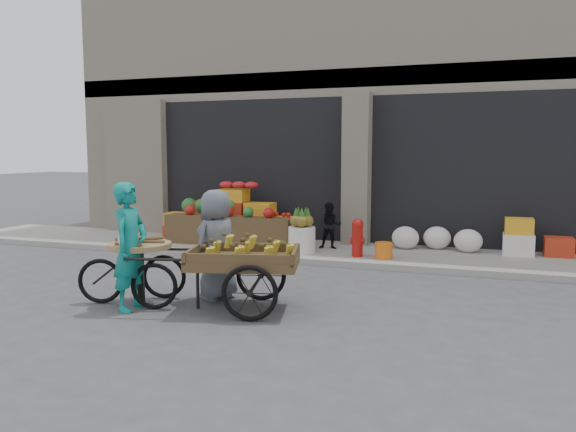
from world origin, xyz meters
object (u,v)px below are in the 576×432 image
(seated_person, at_px, (330,226))
(vendor_woman, at_px, (130,246))
(orange_bucket, at_px, (384,250))
(banana_cart, at_px, (240,255))
(fire_hydrant, at_px, (357,236))
(pineapple_bin, at_px, (302,240))
(tricycle_cart, at_px, (140,263))
(vendor_grey, at_px, (216,245))

(seated_person, height_order, vendor_woman, vendor_woman)
(vendor_woman, bearing_deg, seated_person, -20.19)
(orange_bucket, xyz_separation_m, banana_cart, (-1.26, -3.53, 0.45))
(fire_hydrant, distance_m, orange_bucket, 0.55)
(pineapple_bin, distance_m, tricycle_cart, 3.96)
(seated_person, xyz_separation_m, vendor_grey, (-0.60, -3.83, 0.19))
(fire_hydrant, relative_size, vendor_grey, 0.46)
(banana_cart, bearing_deg, vendor_grey, 128.94)
(fire_hydrant, relative_size, banana_cart, 0.28)
(pineapple_bin, height_order, tricycle_cart, tricycle_cart)
(vendor_woman, relative_size, tricycle_cart, 1.15)
(banana_cart, bearing_deg, pineapple_bin, 81.10)
(pineapple_bin, bearing_deg, fire_hydrant, -2.60)
(vendor_woman, distance_m, tricycle_cart, 0.39)
(banana_cart, height_order, vendor_grey, vendor_grey)
(fire_hydrant, height_order, tricycle_cart, tricycle_cart)
(orange_bucket, relative_size, vendor_grey, 0.21)
(pineapple_bin, distance_m, vendor_grey, 3.26)
(vendor_grey, bearing_deg, vendor_woman, -22.52)
(pineapple_bin, height_order, seated_person, seated_person)
(seated_person, distance_m, vendor_grey, 3.88)
(seated_person, height_order, tricycle_cart, seated_person)
(fire_hydrant, relative_size, seated_person, 0.76)
(vendor_woman, height_order, vendor_grey, vendor_woman)
(pineapple_bin, bearing_deg, vendor_woman, -103.95)
(fire_hydrant, relative_size, orange_bucket, 2.22)
(seated_person, xyz_separation_m, tricycle_cart, (-1.46, -4.40, -0.02))
(orange_bucket, bearing_deg, tricycle_cart, -125.72)
(banana_cart, bearing_deg, orange_bucket, 56.12)
(tricycle_cart, bearing_deg, vendor_grey, 14.99)
(seated_person, distance_m, tricycle_cart, 4.64)
(tricycle_cart, bearing_deg, banana_cart, -11.74)
(fire_hydrant, xyz_separation_m, vendor_woman, (-2.11, -4.03, 0.33))
(seated_person, distance_m, vendor_woman, 4.89)
(pineapple_bin, height_order, vendor_grey, vendor_grey)
(fire_hydrant, bearing_deg, vendor_woman, -117.68)
(tricycle_cart, distance_m, vendor_grey, 1.06)
(orange_bucket, height_order, vendor_grey, vendor_grey)
(orange_bucket, xyz_separation_m, tricycle_cart, (-2.66, -3.70, 0.30))
(tricycle_cart, bearing_deg, fire_hydrant, 41.23)
(tricycle_cart, bearing_deg, pineapple_bin, 55.57)
(pineapple_bin, xyz_separation_m, vendor_grey, (-0.20, -3.23, 0.40))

